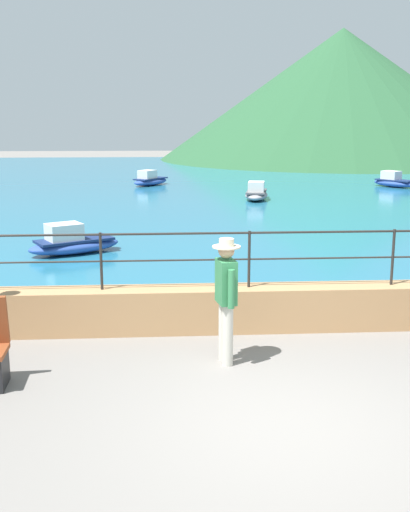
% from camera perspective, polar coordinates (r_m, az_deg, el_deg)
% --- Properties ---
extents(ground_plane, '(120.00, 120.00, 0.00)m').
position_cam_1_polar(ground_plane, '(7.17, 7.45, -15.07)').
color(ground_plane, slate).
extents(promenade_wall, '(20.00, 0.56, 0.70)m').
position_cam_1_polar(promenade_wall, '(9.96, 3.99, -4.79)').
color(promenade_wall, tan).
rests_on(promenade_wall, ground).
extents(railing, '(18.44, 0.04, 0.90)m').
position_cam_1_polar(railing, '(9.72, 4.08, 0.77)').
color(railing, '#282623').
rests_on(railing, promenade_wall).
extents(lake_water, '(64.00, 44.32, 0.06)m').
position_cam_1_polar(lake_water, '(32.26, -1.36, 6.66)').
color(lake_water, '#236B89').
rests_on(lake_water, ground).
extents(hill_main, '(29.37, 29.37, 10.31)m').
position_cam_1_polar(hill_main, '(52.90, 12.33, 14.22)').
color(hill_main, '#285633').
rests_on(hill_main, ground).
extents(person_walking, '(0.38, 0.56, 1.75)m').
position_cam_1_polar(person_walking, '(8.42, 1.94, -3.56)').
color(person_walking, beige).
rests_on(person_walking, ground).
extents(boat_0, '(2.09, 2.39, 0.76)m').
position_cam_1_polar(boat_0, '(31.65, 16.96, 6.56)').
color(boat_0, '#2D4C9E').
rests_on(boat_0, lake_water).
extents(boat_1, '(2.45, 1.91, 0.76)m').
position_cam_1_polar(boat_1, '(15.58, -12.04, 1.20)').
color(boat_1, '#2D4C9E').
rests_on(boat_1, lake_water).
extents(boat_3, '(2.11, 2.38, 0.76)m').
position_cam_1_polar(boat_3, '(31.14, -5.07, 6.96)').
color(boat_3, '#2D4C9E').
rests_on(boat_3, lake_water).
extents(boat_5, '(1.34, 2.43, 0.76)m').
position_cam_1_polar(boat_5, '(25.56, 4.73, 5.76)').
color(boat_5, gray).
rests_on(boat_5, lake_water).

